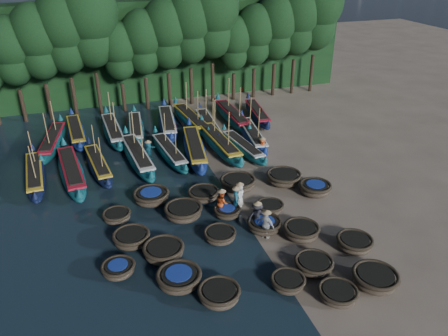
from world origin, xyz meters
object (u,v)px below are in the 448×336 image
object	(u,v)px
long_boat_0	(35,175)
fisherman_2	(222,202)
coracle_7	(288,282)
coracle_15	(131,238)
coracle_9	(355,243)
coracle_19	(315,188)
long_boat_16	(232,116)
long_boat_17	(257,113)
coracle_22	(203,194)
fisherman_6	(262,146)
long_boat_11	(113,131)
coracle_17	(227,211)
long_boat_2	(98,165)
coracle_8	(314,264)
coracle_10	(118,269)
coracle_16	(183,211)
long_boat_10	(76,132)
coracle_4	(375,278)
long_boat_3	(138,156)
long_boat_8	(252,135)
fisherman_5	(149,150)
coracle_21	(151,196)
coracle_6	(219,294)
coracle_24	(284,177)
coracle_18	(270,207)
coracle_13	(264,225)
long_boat_5	(195,148)
long_boat_12	(136,128)
fisherman_1	(236,199)
coracle_5	(179,278)
coracle_12	(220,235)
fisherman_0	(240,194)
long_boat_9	(53,141)
fisherman_4	(266,224)
long_boat_13	(168,123)
coracle_3	(338,293)
long_boat_14	(191,119)
long_boat_4	(169,152)
coracle_20	(117,216)
long_boat_7	(243,147)
coracle_23	(238,183)
long_boat_1	(72,172)
coracle_14	(301,231)

from	to	relation	value
long_boat_0	fisherman_2	bearing A→B (deg)	-39.80
coracle_7	coracle_15	size ratio (longest dim) A/B	0.73
coracle_9	coracle_19	bearing A→B (deg)	81.88
long_boat_16	long_boat_17	bearing A→B (deg)	1.38
coracle_22	coracle_7	bearing A→B (deg)	-80.01
coracle_9	coracle_7	bearing A→B (deg)	-161.46
fisherman_6	long_boat_11	bearing A→B (deg)	-108.69
coracle_17	long_boat_2	size ratio (longest dim) A/B	0.24
coracle_8	coracle_10	bearing A→B (deg)	163.49
coracle_16	long_boat_10	size ratio (longest dim) A/B	0.34
coracle_4	fisherman_6	bearing A→B (deg)	88.16
coracle_8	long_boat_3	size ratio (longest dim) A/B	0.23
long_boat_8	fisherman_2	bearing A→B (deg)	-113.73
coracle_7	coracle_8	world-z (taller)	coracle_8
long_boat_2	fisherman_5	distance (m)	3.93
coracle_21	long_boat_0	bearing A→B (deg)	143.72
coracle_6	coracle_24	size ratio (longest dim) A/B	0.93
coracle_16	long_boat_16	xyz separation A→B (m)	(8.13, 14.14, 0.13)
coracle_18	long_boat_2	size ratio (longest dim) A/B	0.24
coracle_13	coracle_18	size ratio (longest dim) A/B	1.17
long_boat_5	long_boat_16	bearing A→B (deg)	56.86
coracle_17	long_boat_12	distance (m)	15.20
long_boat_8	coracle_9	bearing A→B (deg)	-82.78
fisherman_1	fisherman_2	distance (m)	0.91
coracle_5	coracle_12	xyz separation A→B (m)	(3.03, 2.86, -0.11)
coracle_21	long_boat_8	world-z (taller)	long_boat_8
coracle_5	fisherman_0	size ratio (longest dim) A/B	1.53
coracle_13	long_boat_9	size ratio (longest dim) A/B	0.25
fisherman_4	coracle_18	bearing A→B (deg)	-60.92
long_boat_3	fisherman_6	xyz separation A→B (m)	(9.52, -1.74, 0.22)
coracle_8	coracle_19	xyz separation A→B (m)	(3.82, 6.77, 0.08)
long_boat_13	fisherman_1	size ratio (longest dim) A/B	4.42
coracle_19	long_boat_11	xyz separation A→B (m)	(-11.84, 14.10, 0.12)
long_boat_11	coracle_3	bearing A→B (deg)	-73.11
coracle_7	coracle_19	world-z (taller)	coracle_19
fisherman_1	fisherman_5	size ratio (longest dim) A/B	1.11
coracle_15	long_boat_14	xyz separation A→B (m)	(7.63, 16.21, 0.15)
coracle_19	long_boat_4	size ratio (longest dim) A/B	0.32
coracle_6	long_boat_3	size ratio (longest dim) A/B	0.26
long_boat_3	long_boat_10	size ratio (longest dim) A/B	1.07
coracle_17	coracle_20	bearing A→B (deg)	165.89
coracle_4	coracle_8	distance (m)	3.01
coracle_21	long_boat_7	xyz separation A→B (m)	(8.30, 5.23, 0.01)
coracle_17	coracle_23	size ratio (longest dim) A/B	0.69
coracle_18	fisherman_1	size ratio (longest dim) A/B	0.91
coracle_4	coracle_12	size ratio (longest dim) A/B	1.25
long_boat_1	coracle_7	bearing A→B (deg)	-62.76
long_boat_8	long_boat_1	bearing A→B (deg)	-164.49
fisherman_1	coracle_23	bearing A→B (deg)	0.89
coracle_14	long_boat_0	xyz separation A→B (m)	(-14.69, 11.78, 0.08)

